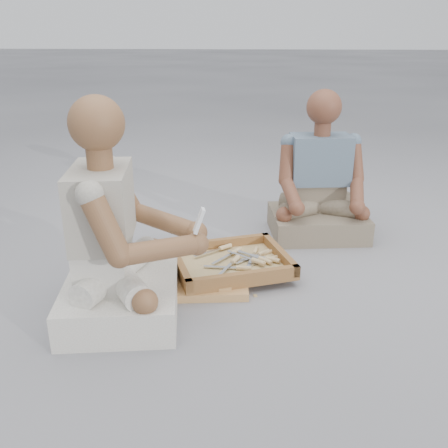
# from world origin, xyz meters

# --- Properties ---
(ground) EXTENTS (60.00, 60.00, 0.00)m
(ground) POSITION_xyz_m (0.00, 0.00, 0.00)
(ground) COLOR gray
(ground) RESTS_ON ground
(carved_panel) EXTENTS (0.58, 0.42, 0.04)m
(carved_panel) POSITION_xyz_m (-0.26, 0.17, 0.02)
(carved_panel) COLOR #A1783E
(carved_panel) RESTS_ON ground
(tool_tray) EXTENTS (0.63, 0.57, 0.07)m
(tool_tray) POSITION_xyz_m (-0.06, 0.27, 0.06)
(tool_tray) COLOR brown
(tool_tray) RESTS_ON carved_panel
(chisel_0) EXTENTS (0.18, 0.16, 0.02)m
(chisel_0) POSITION_xyz_m (-0.11, 0.41, 0.07)
(chisel_0) COLOR silver
(chisel_0) RESTS_ON tool_tray
(chisel_1) EXTENTS (0.14, 0.19, 0.02)m
(chisel_1) POSITION_xyz_m (-0.05, 0.37, 0.07)
(chisel_1) COLOR silver
(chisel_1) RESTS_ON tool_tray
(chisel_2) EXTENTS (0.06, 0.22, 0.02)m
(chisel_2) POSITION_xyz_m (0.05, 0.39, 0.06)
(chisel_2) COLOR silver
(chisel_2) RESTS_ON tool_tray
(chisel_3) EXTENTS (0.17, 0.17, 0.02)m
(chisel_3) POSITION_xyz_m (0.08, 0.37, 0.07)
(chisel_3) COLOR silver
(chisel_3) RESTS_ON tool_tray
(chisel_4) EXTENTS (0.19, 0.15, 0.02)m
(chisel_4) POSITION_xyz_m (0.05, 0.27, 0.08)
(chisel_4) COLOR silver
(chisel_4) RESTS_ON tool_tray
(chisel_5) EXTENTS (0.19, 0.14, 0.02)m
(chisel_5) POSITION_xyz_m (0.10, 0.39, 0.06)
(chisel_5) COLOR silver
(chisel_5) RESTS_ON tool_tray
(chisel_6) EXTENTS (0.10, 0.21, 0.02)m
(chisel_6) POSITION_xyz_m (-0.05, 0.26, 0.08)
(chisel_6) COLOR silver
(chisel_6) RESTS_ON tool_tray
(chisel_7) EXTENTS (0.21, 0.11, 0.02)m
(chisel_7) POSITION_xyz_m (0.12, 0.30, 0.07)
(chisel_7) COLOR silver
(chisel_7) RESTS_ON tool_tray
(chisel_8) EXTENTS (0.22, 0.03, 0.02)m
(chisel_8) POSITION_xyz_m (-0.02, 0.21, 0.07)
(chisel_8) COLOR silver
(chisel_8) RESTS_ON tool_tray
(chisel_9) EXTENTS (0.19, 0.15, 0.02)m
(chisel_9) POSITION_xyz_m (0.12, 0.31, 0.07)
(chisel_9) COLOR silver
(chisel_9) RESTS_ON tool_tray
(chisel_10) EXTENTS (0.18, 0.15, 0.02)m
(chisel_10) POSITION_xyz_m (0.08, 0.30, 0.08)
(chisel_10) COLOR silver
(chisel_10) RESTS_ON tool_tray
(wood_chip_0) EXTENTS (0.02, 0.02, 0.00)m
(wood_chip_0) POSITION_xyz_m (-0.10, 0.56, 0.00)
(wood_chip_0) COLOR tan
(wood_chip_0) RESTS_ON ground
(wood_chip_1) EXTENTS (0.02, 0.02, 0.00)m
(wood_chip_1) POSITION_xyz_m (0.16, 0.62, 0.00)
(wood_chip_1) COLOR tan
(wood_chip_1) RESTS_ON ground
(wood_chip_2) EXTENTS (0.02, 0.02, 0.00)m
(wood_chip_2) POSITION_xyz_m (0.06, 0.08, 0.00)
(wood_chip_2) COLOR tan
(wood_chip_2) RESTS_ON ground
(wood_chip_3) EXTENTS (0.02, 0.02, 0.00)m
(wood_chip_3) POSITION_xyz_m (-0.34, 0.16, 0.00)
(wood_chip_3) COLOR tan
(wood_chip_3) RESTS_ON ground
(wood_chip_4) EXTENTS (0.02, 0.02, 0.00)m
(wood_chip_4) POSITION_xyz_m (-0.04, 0.46, 0.00)
(wood_chip_4) COLOR tan
(wood_chip_4) RESTS_ON ground
(wood_chip_5) EXTENTS (0.02, 0.02, 0.00)m
(wood_chip_5) POSITION_xyz_m (0.09, 0.58, 0.00)
(wood_chip_5) COLOR tan
(wood_chip_5) RESTS_ON ground
(wood_chip_6) EXTENTS (0.02, 0.02, 0.00)m
(wood_chip_6) POSITION_xyz_m (0.04, 0.60, 0.00)
(wood_chip_6) COLOR tan
(wood_chip_6) RESTS_ON ground
(wood_chip_7) EXTENTS (0.02, 0.02, 0.00)m
(wood_chip_7) POSITION_xyz_m (-0.35, 0.06, 0.00)
(wood_chip_7) COLOR tan
(wood_chip_7) RESTS_ON ground
(wood_chip_8) EXTENTS (0.02, 0.02, 0.00)m
(wood_chip_8) POSITION_xyz_m (-0.28, 0.01, 0.00)
(wood_chip_8) COLOR tan
(wood_chip_8) RESTS_ON ground
(wood_chip_9) EXTENTS (0.02, 0.02, 0.00)m
(wood_chip_9) POSITION_xyz_m (-0.32, 0.13, 0.00)
(wood_chip_9) COLOR tan
(wood_chip_9) RESTS_ON ground
(wood_chip_10) EXTENTS (0.02, 0.02, 0.00)m
(wood_chip_10) POSITION_xyz_m (-0.08, 0.14, 0.00)
(wood_chip_10) COLOR tan
(wood_chip_10) RESTS_ON ground
(wood_chip_11) EXTENTS (0.02, 0.02, 0.00)m
(wood_chip_11) POSITION_xyz_m (-0.15, 0.11, 0.00)
(wood_chip_11) COLOR tan
(wood_chip_11) RESTS_ON ground
(wood_chip_12) EXTENTS (0.02, 0.02, 0.00)m
(wood_chip_12) POSITION_xyz_m (-0.37, 0.64, 0.00)
(wood_chip_12) COLOR tan
(wood_chip_12) RESTS_ON ground
(craftsman) EXTENTS (0.62, 0.62, 0.87)m
(craftsman) POSITION_xyz_m (-0.49, -0.09, 0.30)
(craftsman) COLOR silver
(craftsman) RESTS_ON ground
(companion) EXTENTS (0.56, 0.47, 0.80)m
(companion) POSITION_xyz_m (0.40, 0.82, 0.27)
(companion) COLOR #7E705B
(companion) RESTS_ON ground
(mobile_phone) EXTENTS (0.05, 0.05, 0.10)m
(mobile_phone) POSITION_xyz_m (-0.16, -0.10, 0.41)
(mobile_phone) COLOR white
(mobile_phone) RESTS_ON craftsman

